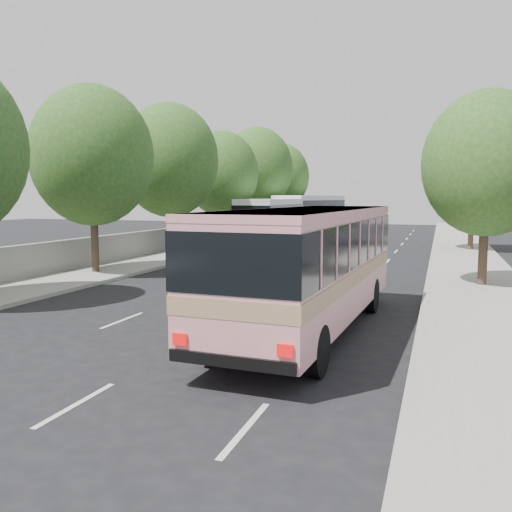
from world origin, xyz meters
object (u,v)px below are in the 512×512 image
at_px(pink_bus, 310,256).
at_px(tour_coach_rear, 311,212).
at_px(pink_taxi, 313,255).
at_px(white_pickup, 217,255).
at_px(tour_coach_front, 273,218).

height_order(pink_bus, tour_coach_rear, tour_coach_rear).
height_order(pink_taxi, white_pickup, white_pickup).
bearing_deg(pink_taxi, tour_coach_rear, 105.49).
height_order(tour_coach_front, tour_coach_rear, tour_coach_rear).
relative_size(pink_bus, pink_taxi, 2.70).
xyz_separation_m(pink_bus, pink_taxi, (-2.92, 13.11, -1.42)).
bearing_deg(tour_coach_rear, white_pickup, -81.42).
bearing_deg(pink_bus, tour_coach_front, 111.92).
bearing_deg(pink_bus, tour_coach_rear, 105.60).
distance_m(tour_coach_front, tour_coach_rear, 11.39).
relative_size(pink_bus, tour_coach_front, 0.89).
relative_size(white_pickup, tour_coach_rear, 0.42).
distance_m(white_pickup, tour_coach_rear, 25.18).
distance_m(pink_bus, tour_coach_rear, 36.54).
bearing_deg(tour_coach_front, pink_taxi, -66.48).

